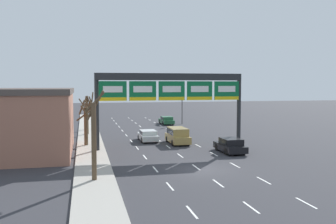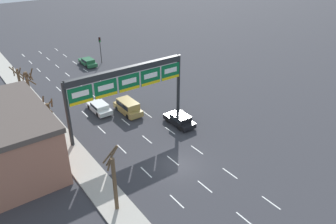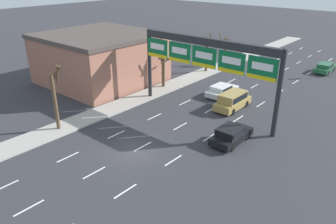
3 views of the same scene
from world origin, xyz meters
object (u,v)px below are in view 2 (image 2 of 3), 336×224
object	(u,v)px
tree_bare_closest	(19,79)
car_white	(99,107)
car_green	(88,62)
tree_bare_second	(49,116)
sign_gantry	(128,80)
car_black	(180,119)
tree_bare_third	(29,86)
tree_bare_furthest	(114,180)
traffic_light_near_gantry	(100,45)
suv_gold	(128,106)

from	to	relation	value
tree_bare_closest	car_white	bearing A→B (deg)	-59.81
car_green	tree_bare_closest	distance (m)	14.37
tree_bare_closest	tree_bare_second	distance (m)	13.97
sign_gantry	car_black	size ratio (longest dim) A/B	3.50
sign_gantry	tree_bare_second	bearing A→B (deg)	156.85
tree_bare_third	tree_bare_furthest	size ratio (longest dim) A/B	0.91
car_green	traffic_light_near_gantry	xyz separation A→B (m)	(2.62, -0.19, 2.74)
tree_bare_second	tree_bare_third	distance (m)	8.90
suv_gold	tree_bare_furthest	distance (m)	17.54
suv_gold	tree_bare_second	size ratio (longest dim) A/B	0.99
car_white	tree_bare_closest	xyz separation A→B (m)	(-6.88, 11.83, 1.74)
sign_gantry	traffic_light_near_gantry	world-z (taller)	sign_gantry
suv_gold	car_green	distance (m)	20.46
tree_bare_closest	tree_bare_third	size ratio (longest dim) A/B	0.82
sign_gantry	traffic_light_near_gantry	distance (m)	24.51
tree_bare_second	tree_bare_third	size ratio (longest dim) A/B	0.87
tree_bare_furthest	sign_gantry	bearing A→B (deg)	54.89
tree_bare_second	traffic_light_near_gantry	bearing A→B (deg)	51.14
sign_gantry	suv_gold	distance (m)	6.30
car_green	traffic_light_near_gantry	size ratio (longest dim) A/B	0.96
car_black	tree_bare_closest	distance (m)	24.85
tree_bare_closest	car_green	bearing A→B (deg)	24.07
traffic_light_near_gantry	tree_bare_second	world-z (taller)	tree_bare_second
car_white	sign_gantry	bearing A→B (deg)	-76.27
suv_gold	tree_bare_second	xyz separation A→B (m)	(-9.95, 0.42, 1.60)
tree_bare_second	car_black	bearing A→B (deg)	-26.87
tree_bare_closest	suv_gold	bearing A→B (deg)	-55.77
car_green	tree_bare_third	world-z (taller)	tree_bare_third
tree_bare_closest	tree_bare_third	bearing A→B (deg)	-88.39
car_white	tree_bare_closest	distance (m)	13.80
tree_bare_second	car_white	bearing A→B (deg)	16.93
suv_gold	tree_bare_third	bearing A→B (deg)	136.04
car_white	car_black	xyz separation A→B (m)	(6.53, -9.02, 0.06)
sign_gantry	car_green	bearing A→B (deg)	78.57
car_white	tree_bare_second	world-z (taller)	tree_bare_second
traffic_light_near_gantry	tree_bare_second	distance (m)	25.19
car_black	tree_bare_second	size ratio (longest dim) A/B	0.91
car_white	tree_bare_closest	world-z (taller)	tree_bare_closest
car_white	car_green	size ratio (longest dim) A/B	0.96
sign_gantry	car_white	world-z (taller)	sign_gantry
tree_bare_furthest	tree_bare_second	bearing A→B (deg)	91.70
sign_gantry	car_green	world-z (taller)	sign_gantry
car_black	tree_bare_furthest	world-z (taller)	tree_bare_furthest
car_white	tree_bare_second	bearing A→B (deg)	-163.07
suv_gold	tree_bare_furthest	bearing A→B (deg)	-123.10
tree_bare_second	tree_bare_third	world-z (taller)	tree_bare_third
car_green	tree_bare_closest	world-z (taller)	tree_bare_closest
car_black	tree_bare_furthest	size ratio (longest dim) A/B	0.72
suv_gold	car_green	size ratio (longest dim) A/B	1.02
suv_gold	tree_bare_closest	bearing A→B (deg)	124.23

